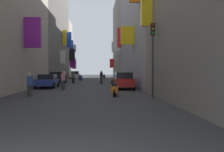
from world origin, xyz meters
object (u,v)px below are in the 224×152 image
at_px(scooter_blue, 81,78).
at_px(traffic_light_near_corner, 153,48).
at_px(pedestrian_near_left, 73,77).
at_px(scooter_orange, 115,89).
at_px(pedestrian_far_away, 63,80).
at_px(parked_car_black, 57,78).
at_px(parked_car_blue, 48,81).
at_px(parked_car_red, 123,80).
at_px(scooter_black, 104,77).
at_px(parked_car_grey, 120,78).
at_px(pedestrian_crossing, 101,77).
at_px(pedestrian_mid_street, 30,85).
at_px(parked_car_silver, 75,75).

height_order(scooter_blue, traffic_light_near_corner, traffic_light_near_corner).
bearing_deg(scooter_blue, pedestrian_near_left, -91.32).
bearing_deg(pedestrian_near_left, scooter_blue, 88.68).
bearing_deg(scooter_orange, pedestrian_far_away, 126.62).
relative_size(parked_car_black, pedestrian_near_left, 2.42).
xyz_separation_m(parked_car_blue, traffic_light_near_corner, (8.45, -10.14, 2.44)).
distance_m(parked_car_blue, traffic_light_near_corner, 13.42).
xyz_separation_m(parked_car_blue, pedestrian_far_away, (1.91, -2.85, 0.14)).
bearing_deg(parked_car_blue, traffic_light_near_corner, -50.20).
xyz_separation_m(parked_car_red, scooter_black, (-1.09, 28.10, -0.34)).
xyz_separation_m(parked_car_grey, scooter_black, (-1.41, 20.58, -0.29)).
distance_m(pedestrian_crossing, pedestrian_mid_street, 16.16).
bearing_deg(parked_car_blue, scooter_black, 76.35).
relative_size(parked_car_grey, scooter_orange, 2.45).
distance_m(parked_car_silver, pedestrian_near_left, 20.72).
bearing_deg(traffic_light_near_corner, parked_car_grey, 92.70).
bearing_deg(pedestrian_mid_street, pedestrian_crossing, 71.84).
bearing_deg(scooter_black, pedestrian_near_left, -104.28).
xyz_separation_m(parked_car_red, pedestrian_far_away, (-5.48, -0.71, 0.05)).
relative_size(scooter_blue, pedestrian_mid_street, 1.21).
bearing_deg(scooter_black, parked_car_grey, -86.08).
bearing_deg(pedestrian_far_away, parked_car_red, 7.42).
height_order(scooter_blue, pedestrian_mid_street, pedestrian_mid_street).
bearing_deg(parked_car_black, pedestrian_far_away, -78.70).
xyz_separation_m(parked_car_blue, pedestrian_near_left, (1.80, 8.26, 0.08)).
distance_m(pedestrian_far_away, traffic_light_near_corner, 10.05).
height_order(parked_car_red, pedestrian_mid_street, parked_car_red).
distance_m(parked_car_grey, pedestrian_far_away, 10.07).
height_order(parked_car_blue, pedestrian_near_left, pedestrian_near_left).
bearing_deg(pedestrian_crossing, scooter_orange, -87.42).
bearing_deg(parked_car_silver, pedestrian_mid_street, -89.70).
relative_size(parked_car_red, parked_car_black, 1.04).
bearing_deg(scooter_blue, scooter_orange, -81.43).
height_order(parked_car_red, scooter_black, parked_car_red).
bearing_deg(parked_car_grey, parked_car_black, 162.27).
height_order(parked_car_black, pedestrian_far_away, pedestrian_far_away).
height_order(scooter_orange, pedestrian_near_left, pedestrian_near_left).
height_order(parked_car_silver, pedestrian_mid_street, parked_car_silver).
bearing_deg(parked_car_black, traffic_light_near_corner, -64.31).
relative_size(parked_car_silver, traffic_light_near_corner, 0.95).
relative_size(scooter_black, pedestrian_mid_street, 1.23).
bearing_deg(parked_car_black, pedestrian_near_left, 9.54).
height_order(parked_car_red, pedestrian_far_away, pedestrian_far_away).
relative_size(scooter_orange, traffic_light_near_corner, 0.39).
relative_size(scooter_orange, scooter_black, 0.95).
height_order(parked_car_grey, pedestrian_crossing, pedestrian_crossing).
distance_m(parked_car_black, pedestrian_far_away, 10.98).
height_order(pedestrian_crossing, pedestrian_far_away, pedestrian_far_away).
xyz_separation_m(pedestrian_mid_street, pedestrian_far_away, (1.47, 5.57, 0.09)).
bearing_deg(pedestrian_mid_street, traffic_light_near_corner, -12.06).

